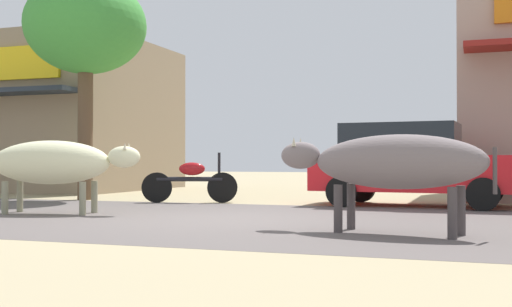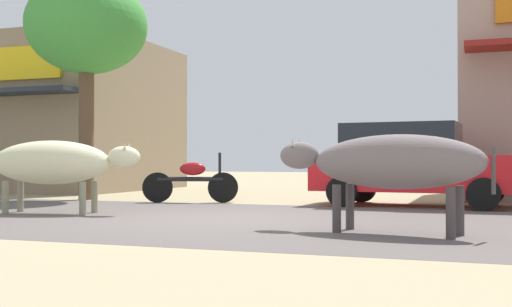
% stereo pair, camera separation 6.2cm
% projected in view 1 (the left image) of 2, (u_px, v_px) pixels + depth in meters
% --- Properties ---
extents(ground, '(80.00, 80.00, 0.00)m').
position_uv_depth(ground, '(221.00, 219.00, 9.96)').
color(ground, tan).
extents(asphalt_road, '(72.00, 6.48, 0.00)m').
position_uv_depth(asphalt_road, '(221.00, 219.00, 9.96)').
color(asphalt_road, '#5C5451').
rests_on(asphalt_road, ground).
extents(storefront_left_cafe, '(8.53, 6.74, 4.54)m').
position_uv_depth(storefront_left_cafe, '(27.00, 118.00, 20.87)').
color(storefront_left_cafe, gray).
rests_on(storefront_left_cafe, ground).
extents(roadside_tree, '(2.80, 2.80, 5.16)m').
position_uv_depth(roadside_tree, '(86.00, 28.00, 14.93)').
color(roadside_tree, brown).
rests_on(roadside_tree, ground).
extents(parked_hatchback_car, '(4.10, 1.99, 1.64)m').
position_uv_depth(parked_hatchback_car, '(411.00, 164.00, 12.80)').
color(parked_hatchback_car, red).
rests_on(parked_hatchback_car, ground).
extents(parked_motorcycle, '(1.97, 0.74, 1.07)m').
position_uv_depth(parked_motorcycle, '(191.00, 180.00, 13.80)').
color(parked_motorcycle, black).
rests_on(parked_motorcycle, ground).
extents(cow_near_brown, '(2.69, 1.10, 1.24)m').
position_uv_depth(cow_near_brown, '(54.00, 163.00, 10.93)').
color(cow_near_brown, beige).
rests_on(cow_near_brown, ground).
extents(cow_far_dark, '(2.74, 1.02, 1.22)m').
position_uv_depth(cow_far_dark, '(392.00, 163.00, 7.93)').
color(cow_far_dark, slate).
rests_on(cow_far_dark, ground).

